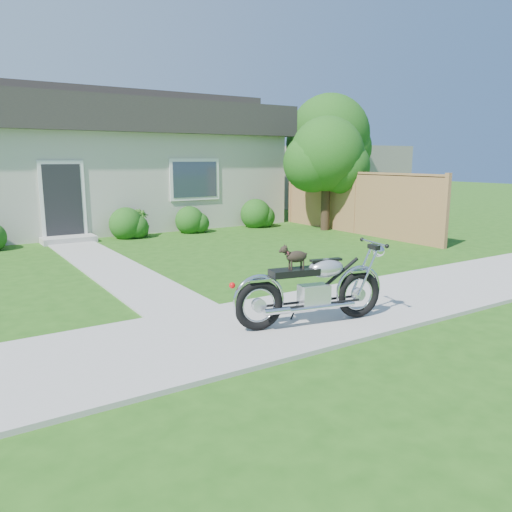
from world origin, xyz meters
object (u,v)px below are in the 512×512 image
Objects in this scene: motorcycle_with_dog at (314,288)px; fence at (355,202)px; tree_near at (331,158)px; tree_far at (333,138)px; potted_plant_right at (141,223)px; house at (88,161)px.

fence is at bearing 54.53° from motorcycle_with_dog.
tree_near is (-0.21, 0.90, 1.33)m from fence.
tree_far is at bearing 48.29° from tree_near.
fence reaches higher than motorcycle_with_dog.
tree_near is 6.15m from potted_plant_right.
tree_far reaches higher than potted_plant_right.
tree_far is at bearing 6.69° from potted_plant_right.
house is 9.03m from tree_far.
tree_far is 5.79× the size of potted_plant_right.
tree_far is (8.63, -2.50, 0.85)m from house.
motorcycle_with_dog is at bearing -132.11° from tree_near.
house is 12.48m from motorcycle_with_dog.
motorcycle_with_dog is (-0.80, -8.93, 0.13)m from potted_plant_right.
potted_plant_right is 8.97m from motorcycle_with_dog.
fence is at bearing -44.74° from house.
house is at bearing 99.02° from potted_plant_right.
house is 5.72× the size of motorcycle_with_dog.
fence is at bearing -121.89° from tree_far.
fence is 4.87m from tree_far.
house reaches higher than motorcycle_with_dog.
motorcycle_with_dog is (-6.56, -6.13, -0.41)m from fence.
tree_far reaches higher than fence.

